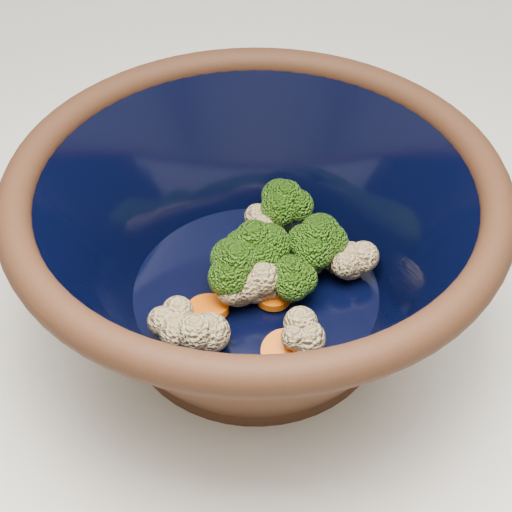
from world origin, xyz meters
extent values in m
cube|color=white|center=(0.00, 0.00, 0.45)|extent=(1.20, 1.20, 0.90)
cylinder|color=black|center=(-0.07, -0.09, 0.91)|extent=(0.20, 0.20, 0.01)
torus|color=black|center=(-0.07, -0.09, 1.04)|extent=(0.34, 0.34, 0.02)
cylinder|color=black|center=(-0.07, -0.09, 0.93)|extent=(0.19, 0.19, 0.00)
cylinder|color=#608442|center=(-0.07, -0.07, 0.94)|extent=(0.01, 0.01, 0.02)
ellipsoid|color=#427616|center=(-0.07, -0.07, 0.97)|extent=(0.05, 0.05, 0.04)
cylinder|color=#608442|center=(-0.09, -0.09, 0.94)|extent=(0.01, 0.01, 0.02)
ellipsoid|color=#427616|center=(-0.09, -0.09, 0.97)|extent=(0.04, 0.04, 0.04)
cylinder|color=#608442|center=(-0.08, -0.09, 0.94)|extent=(0.01, 0.01, 0.02)
ellipsoid|color=#427616|center=(-0.08, -0.09, 0.97)|extent=(0.04, 0.04, 0.03)
cylinder|color=#608442|center=(-0.03, -0.06, 0.94)|extent=(0.01, 0.01, 0.02)
ellipsoid|color=#427616|center=(-0.03, -0.06, 0.97)|extent=(0.04, 0.04, 0.04)
cylinder|color=#608442|center=(-0.05, -0.09, 0.94)|extent=(0.01, 0.01, 0.02)
ellipsoid|color=#427616|center=(-0.05, -0.09, 0.96)|extent=(0.04, 0.04, 0.03)
cylinder|color=#608442|center=(-0.05, -0.02, 0.94)|extent=(0.01, 0.01, 0.02)
ellipsoid|color=#427616|center=(-0.05, -0.02, 0.97)|extent=(0.04, 0.04, 0.03)
sphere|color=beige|center=(-0.08, -0.09, 0.95)|extent=(0.03, 0.03, 0.03)
sphere|color=beige|center=(-0.08, -0.06, 0.95)|extent=(0.03, 0.03, 0.03)
sphere|color=beige|center=(-0.12, -0.14, 0.95)|extent=(0.03, 0.03, 0.03)
sphere|color=beige|center=(-0.10, -0.14, 0.95)|extent=(0.03, 0.03, 0.03)
sphere|color=beige|center=(-0.07, -0.09, 0.95)|extent=(0.03, 0.03, 0.03)
sphere|color=beige|center=(-0.07, -0.09, 0.95)|extent=(0.03, 0.03, 0.03)
sphere|color=beige|center=(-0.07, -0.03, 0.95)|extent=(0.03, 0.03, 0.03)
sphere|color=beige|center=(0.00, -0.06, 0.95)|extent=(0.03, 0.03, 0.03)
sphere|color=beige|center=(-0.03, -0.14, 0.95)|extent=(0.03, 0.03, 0.03)
sphere|color=beige|center=(-0.06, -0.09, 0.95)|extent=(0.03, 0.03, 0.03)
sphere|color=beige|center=(-0.08, -0.07, 0.95)|extent=(0.03, 0.03, 0.03)
sphere|color=beige|center=(-0.08, -0.10, 0.95)|extent=(0.03, 0.03, 0.03)
cylinder|color=orange|center=(-0.11, -0.11, 0.94)|extent=(0.03, 0.03, 0.01)
cylinder|color=orange|center=(-0.06, -0.10, 0.94)|extent=(0.03, 0.03, 0.01)
cylinder|color=orange|center=(-0.09, -0.07, 0.94)|extent=(0.03, 0.03, 0.01)
cylinder|color=orange|center=(-0.05, -0.15, 0.94)|extent=(0.03, 0.03, 0.01)
camera|label=1|loc=(-0.04, -0.46, 1.34)|focal=50.00mm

